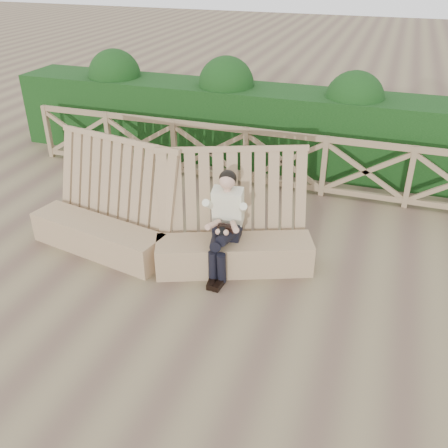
% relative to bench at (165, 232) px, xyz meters
% --- Properties ---
extents(ground, '(60.00, 60.00, 0.00)m').
position_rel_bench_xyz_m(ground, '(1.06, -0.74, -0.40)').
color(ground, brown).
rests_on(ground, ground).
extents(bench, '(4.19, 1.49, 1.59)m').
position_rel_bench_xyz_m(bench, '(0.00, 0.00, 0.00)').
color(bench, '#9D7C5A').
rests_on(bench, ground).
extents(woman, '(0.44, 0.88, 1.43)m').
position_rel_bench_xyz_m(woman, '(0.90, -0.00, 0.37)').
color(woman, black).
rests_on(woman, ground).
extents(guardrail, '(10.10, 0.09, 1.10)m').
position_rel_bench_xyz_m(guardrail, '(1.06, 2.76, 0.15)').
color(guardrail, '#7B6048').
rests_on(guardrail, ground).
extents(hedge, '(12.00, 1.20, 1.50)m').
position_rel_bench_xyz_m(hedge, '(1.06, 3.96, 0.35)').
color(hedge, black).
rests_on(hedge, ground).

